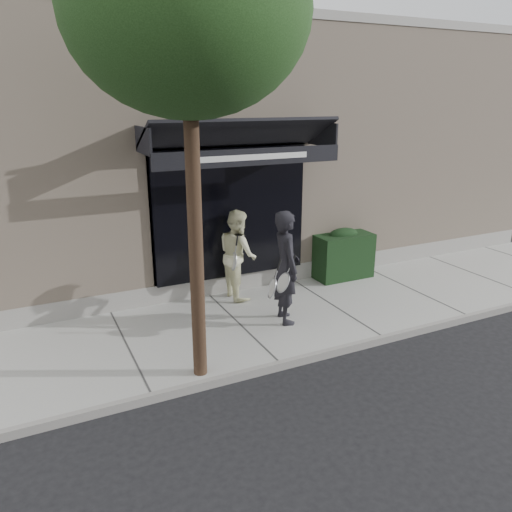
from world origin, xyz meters
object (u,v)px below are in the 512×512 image
hedge (342,254)px  street_tree (187,12)px  pedestrian_front (286,267)px  pedestrian_back (238,254)px

hedge → street_tree: size_ratio=0.21×
pedestrian_front → hedge: bearing=33.0°
hedge → street_tree: street_tree is taller
hedge → street_tree: (-4.30, -2.55, 4.32)m
pedestrian_front → pedestrian_back: (-0.30, 1.44, -0.12)m
pedestrian_front → pedestrian_back: pedestrian_front is taller
street_tree → hedge: bearing=30.7°
pedestrian_front → pedestrian_back: bearing=101.7°
hedge → street_tree: bearing=-149.3°
street_tree → pedestrian_front: size_ratio=3.06×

